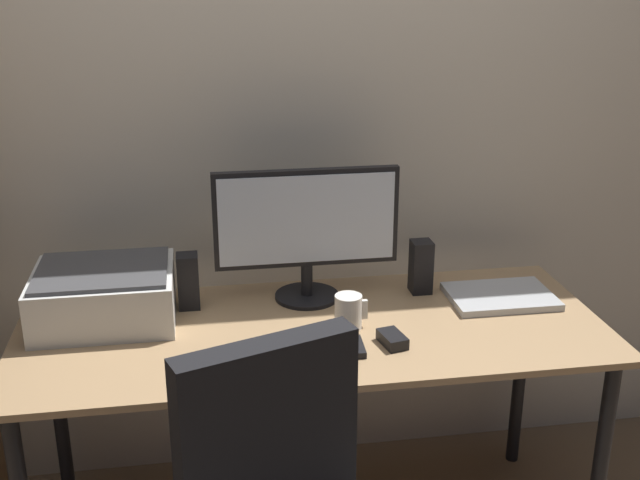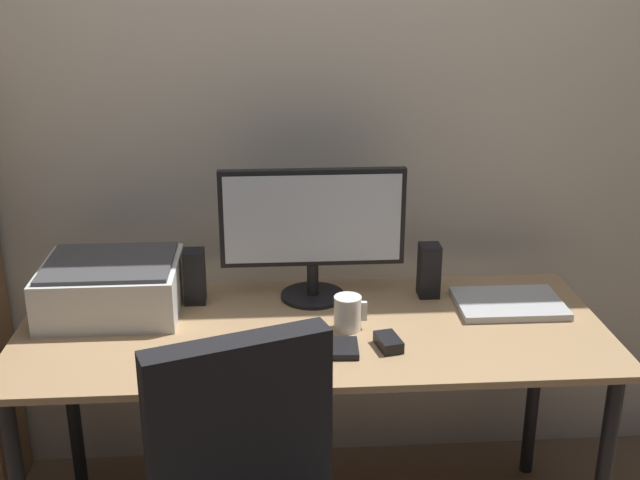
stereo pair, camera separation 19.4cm
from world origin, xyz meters
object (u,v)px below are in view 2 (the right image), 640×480
object	(u,v)px
coffee_mug	(348,313)
speaker_right	(429,270)
monitor	(313,225)
mouse	(388,342)
printer	(112,286)
speaker_left	(195,276)
desk	(312,351)
laptop	(509,304)
keyboard	(305,349)

from	to	relation	value
coffee_mug	speaker_right	xyz separation A→B (m)	(0.28, 0.22, 0.03)
monitor	mouse	distance (m)	0.45
printer	speaker_left	bearing A→B (deg)	11.67
coffee_mug	desk	bearing A→B (deg)	167.07
desk	laptop	size ratio (longest dim) A/B	5.29
mouse	printer	xyz separation A→B (m)	(-0.79, 0.29, 0.06)
keyboard	mouse	size ratio (longest dim) A/B	3.02
desk	mouse	world-z (taller)	mouse
keyboard	coffee_mug	size ratio (longest dim) A/B	2.88
monitor	mouse	world-z (taller)	monitor
keyboard	printer	xyz separation A→B (m)	(-0.56, 0.30, 0.07)
monitor	speaker_left	bearing A→B (deg)	-178.75
keyboard	printer	distance (m)	0.64
desk	coffee_mug	world-z (taller)	coffee_mug
laptop	printer	xyz separation A→B (m)	(-1.20, 0.05, 0.07)
monitor	laptop	xyz separation A→B (m)	(0.59, -0.11, -0.23)
speaker_left	speaker_right	xyz separation A→B (m)	(0.73, 0.00, 0.00)
desk	coffee_mug	distance (m)	0.17
monitor	coffee_mug	world-z (taller)	monitor
speaker_right	mouse	bearing A→B (deg)	-117.47
laptop	speaker_right	size ratio (longest dim) A/B	1.88
coffee_mug	printer	distance (m)	0.71
keyboard	speaker_right	bearing A→B (deg)	43.44
keyboard	coffee_mug	world-z (taller)	coffee_mug
desk	speaker_left	distance (m)	0.43
desk	keyboard	xyz separation A→B (m)	(-0.03, -0.15, 0.09)
monitor	printer	world-z (taller)	monitor
speaker_left	printer	xyz separation A→B (m)	(-0.24, -0.05, -0.00)
desk	mouse	xyz separation A→B (m)	(0.20, -0.14, 0.10)
mouse	printer	size ratio (longest dim) A/B	0.24
desk	speaker_right	world-z (taller)	speaker_right
desk	keyboard	world-z (taller)	keyboard
desk	monitor	world-z (taller)	monitor
desk	laptop	bearing A→B (deg)	8.86
monitor	speaker_right	size ratio (longest dim) A/B	3.31
mouse	speaker_right	world-z (taller)	speaker_right
keyboard	speaker_left	bearing A→B (deg)	135.17
coffee_mug	printer	xyz separation A→B (m)	(-0.69, 0.17, 0.03)
printer	mouse	bearing A→B (deg)	-20.20
laptop	speaker_right	world-z (taller)	speaker_right
coffee_mug	laptop	xyz separation A→B (m)	(0.51, 0.12, -0.04)
desk	speaker_left	bearing A→B (deg)	150.57
speaker_left	printer	world-z (taller)	speaker_left
desk	printer	bearing A→B (deg)	166.05
monitor	coffee_mug	xyz separation A→B (m)	(0.09, -0.23, -0.19)
mouse	coffee_mug	distance (m)	0.16
monitor	printer	xyz separation A→B (m)	(-0.60, -0.06, -0.16)
monitor	keyboard	size ratio (longest dim) A/B	1.94
keyboard	coffee_mug	bearing A→B (deg)	47.56
desk	speaker_right	size ratio (longest dim) A/B	9.97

